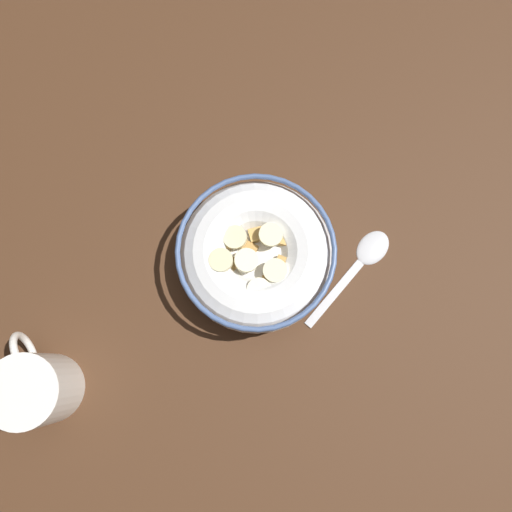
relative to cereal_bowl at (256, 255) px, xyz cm
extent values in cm
cube|color=#472B19|center=(0.01, -0.01, -4.38)|extent=(118.34, 118.34, 2.00)
cylinder|color=white|center=(0.01, -0.01, -3.08)|extent=(9.75, 9.75, 0.60)
torus|color=white|center=(0.01, -0.01, -0.25)|extent=(17.73, 17.73, 6.26)
torus|color=#4C6699|center=(0.01, -0.01, 2.58)|extent=(17.79, 17.79, 0.60)
cylinder|color=white|center=(0.01, -0.01, 0.76)|extent=(13.97, 13.97, 0.40)
cube|color=tan|center=(-5.03, -2.79, 1.35)|extent=(1.78, 1.81, 0.79)
cube|color=#B78947|center=(1.71, 5.68, 1.50)|extent=(1.69, 1.65, 0.83)
cube|color=tan|center=(0.84, -5.57, 1.39)|extent=(2.05, 2.08, 0.83)
cube|color=#B78947|center=(4.08, -4.32, 1.43)|extent=(2.27, 2.27, 0.83)
cube|color=tan|center=(1.89, -0.86, 1.31)|extent=(1.87, 1.81, 0.90)
cube|color=#B78947|center=(3.82, 3.78, 1.46)|extent=(2.19, 2.21, 0.84)
cube|color=#AD7F42|center=(-1.87, -4.11, 1.28)|extent=(1.62, 1.66, 0.83)
cube|color=#AD7F42|center=(-0.29, 3.07, 1.32)|extent=(2.18, 2.20, 0.84)
cube|color=#B78947|center=(2.47, 2.68, 1.37)|extent=(2.04, 2.06, 0.79)
cube|color=tan|center=(-3.86, 2.67, 1.48)|extent=(1.99, 1.95, 0.87)
cube|color=#AD7F42|center=(0.63, 0.54, 1.30)|extent=(2.27, 2.28, 0.89)
cube|color=tan|center=(-0.14, -3.71, 1.44)|extent=(2.29, 2.28, 0.91)
cube|color=tan|center=(-4.98, 0.80, 1.49)|extent=(2.13, 2.11, 0.79)
cube|color=tan|center=(-1.17, 4.97, 1.39)|extent=(2.13, 2.11, 0.82)
cube|color=#AD7F42|center=(3.58, 1.60, 1.46)|extent=(2.05, 2.06, 0.73)
cube|color=#B78947|center=(1.78, -4.44, 1.39)|extent=(2.28, 2.29, 0.91)
cube|color=#AD7F42|center=(-5.69, -0.73, 1.49)|extent=(2.12, 2.10, 0.83)
cube|color=#B78947|center=(-2.34, -2.17, 1.49)|extent=(2.26, 2.26, 0.80)
cube|color=#B78947|center=(-3.67, -0.31, 1.50)|extent=(2.10, 2.07, 0.85)
cube|color=tan|center=(4.43, -0.07, 1.44)|extent=(2.22, 2.19, 0.91)
cylinder|color=beige|center=(0.97, -2.19, 2.58)|extent=(3.04, 3.02, 0.93)
cylinder|color=#F4EABC|center=(-2.82, -1.03, 2.31)|extent=(3.49, 3.50, 0.91)
cylinder|color=beige|center=(0.55, 3.93, 2.58)|extent=(3.14, 3.16, 0.91)
cylinder|color=#F9EFC6|center=(-4.04, 1.46, 2.13)|extent=(3.53, 3.52, 0.94)
cylinder|color=beige|center=(2.42, 1.47, 2.03)|extent=(3.69, 3.74, 1.11)
cylinder|color=#F4EABC|center=(-0.55, 1.39, 2.40)|extent=(3.77, 3.78, 0.95)
ellipsoid|color=silver|center=(-4.19, -13.67, -2.98)|extent=(5.11, 5.77, 0.80)
cube|color=silver|center=(-7.37, -6.97, -3.20)|extent=(5.21, 9.50, 0.36)
cylinder|color=white|center=(-4.11, 27.47, 0.54)|extent=(7.77, 7.77, 7.84)
torus|color=white|center=(-0.23, 27.47, 0.54)|extent=(5.19, 0.80, 5.19)
camera|label=1|loc=(-10.97, 4.83, 55.75)|focal=35.05mm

